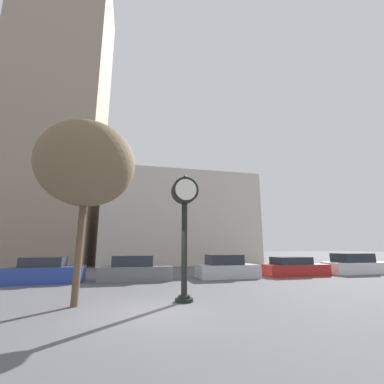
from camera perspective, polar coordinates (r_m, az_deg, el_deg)
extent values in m
plane|color=#515156|center=(8.67, -9.37, -24.81)|extent=(200.00, 200.00, 0.00)
cube|color=gray|center=(37.68, -27.14, 15.86)|extent=(10.21, 12.00, 37.55)
cube|color=beige|center=(33.09, -3.49, -6.46)|extent=(17.49, 12.00, 10.37)
cylinder|color=black|center=(10.00, -1.78, -22.87)|extent=(0.66, 0.66, 0.12)
cylinder|color=black|center=(9.98, -1.78, -22.25)|extent=(0.44, 0.44, 0.10)
cylinder|color=black|center=(9.82, -1.71, -12.27)|extent=(0.22, 0.22, 3.36)
cylinder|color=black|center=(10.06, -1.63, 0.28)|extent=(1.01, 0.46, 1.01)
cylinder|color=white|center=(9.83, -1.35, 0.57)|extent=(0.83, 0.02, 0.83)
cylinder|color=white|center=(10.29, -1.91, 0.00)|extent=(0.83, 0.02, 0.83)
sphere|color=black|center=(10.20, -1.61, 3.38)|extent=(0.12, 0.12, 0.12)
cube|color=#28429E|center=(16.95, -29.58, -15.66)|extent=(3.87, 1.98, 0.87)
cube|color=#232833|center=(16.95, -29.97, -13.26)|extent=(2.14, 1.72, 0.52)
cube|color=slate|center=(16.25, -12.39, -17.21)|extent=(4.25, 1.85, 0.82)
cube|color=#232833|center=(16.20, -13.04, -14.66)|extent=(2.35, 1.59, 0.61)
cube|color=#BCBCC1|center=(17.42, 7.81, -17.01)|extent=(3.88, 1.92, 0.82)
cube|color=#232833|center=(17.30, 7.12, -14.67)|extent=(2.14, 1.69, 0.62)
cube|color=red|center=(19.88, 21.82, -15.76)|extent=(4.50, 1.74, 0.76)
cube|color=#232833|center=(19.71, 21.12, -14.03)|extent=(2.48, 1.53, 0.49)
cube|color=silver|center=(23.49, 32.66, -13.99)|extent=(4.70, 1.96, 0.81)
cube|color=#232833|center=(23.29, 32.03, -12.28)|extent=(2.60, 1.69, 0.65)
cylinder|color=brown|center=(9.85, -23.76, -11.04)|extent=(0.24, 0.24, 3.88)
ellipsoid|color=brown|center=(10.30, -22.34, 5.77)|extent=(3.49, 3.49, 3.14)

